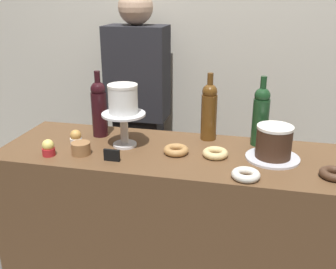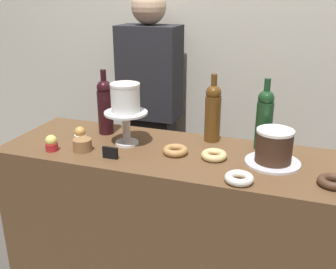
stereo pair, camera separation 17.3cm
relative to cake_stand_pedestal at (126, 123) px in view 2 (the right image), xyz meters
name	(u,v)px [view 2 (the right image)]	position (x,y,z in m)	size (l,w,h in m)	color
back_wall	(213,41)	(0.21, 0.82, 0.29)	(6.00, 0.05, 2.60)	beige
display_counter	(168,236)	(0.21, -0.02, -0.56)	(1.53, 0.53, 0.91)	brown
cake_stand_pedestal	(126,123)	(0.00, 0.00, 0.00)	(0.20, 0.20, 0.16)	silver
white_layer_cake	(125,98)	(0.00, 0.00, 0.12)	(0.14, 0.14, 0.13)	white
silver_serving_platter	(272,162)	(0.67, 0.00, -0.10)	(0.23, 0.23, 0.01)	silver
chocolate_round_cake	(274,146)	(0.67, 0.00, -0.03)	(0.15, 0.15, 0.14)	#3D2619
wine_bottle_green	(264,118)	(0.61, 0.16, 0.04)	(0.08, 0.08, 0.33)	#193D1E
wine_bottle_amber	(213,112)	(0.37, 0.18, 0.04)	(0.08, 0.08, 0.33)	#5B3814
wine_bottle_dark_red	(105,106)	(-0.16, 0.10, 0.04)	(0.08, 0.08, 0.33)	black
cupcake_lemon	(51,143)	(-0.29, -0.18, -0.07)	(0.06, 0.06, 0.07)	red
cupcake_caramel	(80,135)	(-0.23, -0.04, -0.07)	(0.06, 0.06, 0.07)	white
donut_maple	(175,150)	(0.25, -0.04, -0.09)	(0.11, 0.11, 0.03)	#B27F47
donut_sugar	(239,178)	(0.57, -0.22, -0.09)	(0.11, 0.11, 0.03)	silver
donut_chocolate	(333,182)	(0.90, -0.13, -0.09)	(0.11, 0.11, 0.03)	#472D1E
donut_glazed	(214,155)	(0.43, -0.03, -0.09)	(0.11, 0.11, 0.03)	#E0C17F
cookie_stack	(82,145)	(-0.16, -0.14, -0.08)	(0.08, 0.08, 0.05)	olive
price_sign_chalkboard	(110,153)	(0.00, -0.18, -0.08)	(0.07, 0.01, 0.05)	black
barista_figure	(151,118)	(-0.12, 0.61, -0.17)	(0.36, 0.22, 1.60)	black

